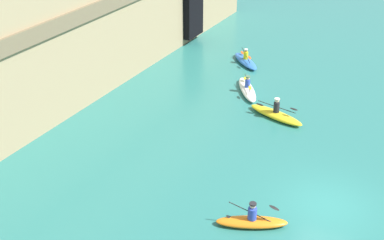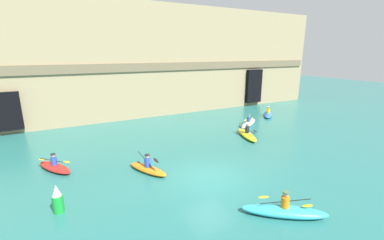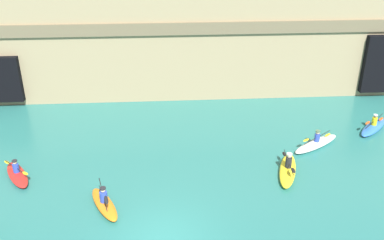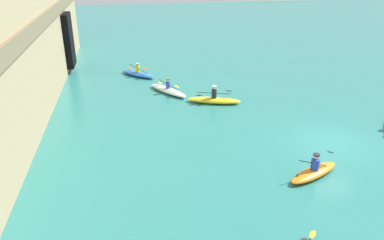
{
  "view_description": "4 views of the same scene",
  "coord_description": "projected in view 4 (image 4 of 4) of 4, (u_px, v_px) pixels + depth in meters",
  "views": [
    {
      "loc": [
        -18.71,
        -3.31,
        13.51
      ],
      "look_at": [
        1.52,
        7.22,
        1.57
      ],
      "focal_mm": 50.0,
      "sensor_mm": 36.0,
      "label": 1
    },
    {
      "loc": [
        -6.89,
        -10.93,
        6.74
      ],
      "look_at": [
        1.66,
        5.1,
        1.94
      ],
      "focal_mm": 24.0,
      "sensor_mm": 36.0,
      "label": 2
    },
    {
      "loc": [
        0.23,
        -14.01,
        12.28
      ],
      "look_at": [
        1.61,
        6.27,
        2.48
      ],
      "focal_mm": 40.0,
      "sensor_mm": 36.0,
      "label": 3
    },
    {
      "loc": [
        -15.49,
        10.02,
        8.9
      ],
      "look_at": [
        2.34,
        6.84,
        0.81
      ],
      "focal_mm": 35.0,
      "sensor_mm": 36.0,
      "label": 4
    }
  ],
  "objects": [
    {
      "name": "kayak_yellow",
      "position": [
        214.0,
        100.0,
        24.2
      ],
      "size": [
        1.88,
        3.54,
        1.18
      ],
      "rotation": [
        0.0,
        0.0,
        1.25
      ],
      "color": "yellow",
      "rests_on": "ground"
    },
    {
      "name": "ground_plane",
      "position": [
        331.0,
        143.0,
        19.17
      ],
      "size": [
        120.0,
        120.0,
        0.0
      ],
      "primitive_type": "plane",
      "color": "#28706B"
    },
    {
      "name": "kayak_white",
      "position": [
        168.0,
        90.0,
        25.97
      ],
      "size": [
        3.42,
        2.62,
        1.05
      ],
      "rotation": [
        0.0,
        0.0,
        3.72
      ],
      "color": "white",
      "rests_on": "ground"
    },
    {
      "name": "kayak_blue",
      "position": [
        138.0,
        74.0,
        29.54
      ],
      "size": [
        2.9,
        2.9,
        1.05
      ],
      "rotation": [
        0.0,
        0.0,
        0.78
      ],
      "color": "blue",
      "rests_on": "ground"
    },
    {
      "name": "kayak_orange",
      "position": [
        314.0,
        171.0,
        16.25
      ],
      "size": [
        1.88,
        2.87,
        1.09
      ],
      "rotation": [
        0.0,
        0.0,
        2.02
      ],
      "color": "orange",
      "rests_on": "ground"
    }
  ]
}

